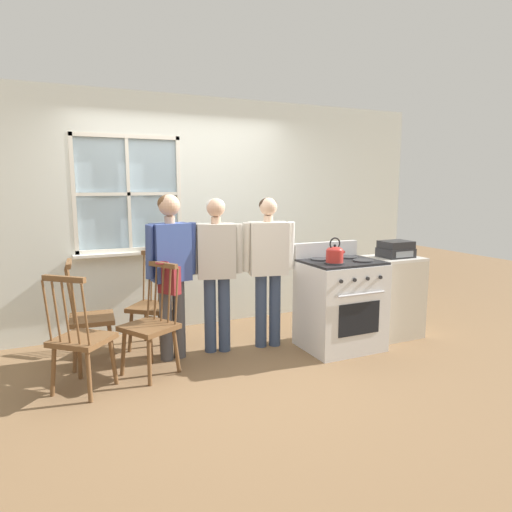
{
  "coord_description": "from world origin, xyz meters",
  "views": [
    {
      "loc": [
        -1.47,
        -3.82,
        1.69
      ],
      "look_at": [
        0.38,
        0.19,
        1.0
      ],
      "focal_mm": 32.0,
      "sensor_mm": 36.0,
      "label": 1
    }
  ],
  "objects_px": {
    "chair_by_window": "(151,326)",
    "stereo": "(396,249)",
    "kettle": "(335,254)",
    "person_elderly_left": "(171,261)",
    "chair_center_cluster": "(80,340)",
    "chair_near_stove": "(153,306)",
    "person_adult_right": "(268,259)",
    "handbag": "(169,279)",
    "potted_plant": "(152,243)",
    "chair_near_wall": "(89,318)",
    "stove": "(340,303)",
    "person_teen_center": "(216,262)",
    "side_counter": "(392,296)"
  },
  "relations": [
    {
      "from": "stereo",
      "to": "person_elderly_left",
      "type": "bearing_deg",
      "value": 171.62
    },
    {
      "from": "chair_near_stove",
      "to": "potted_plant",
      "type": "relative_size",
      "value": 3.28
    },
    {
      "from": "chair_by_window",
      "to": "chair_center_cluster",
      "type": "bearing_deg",
      "value": -107.8
    },
    {
      "from": "chair_by_window",
      "to": "chair_near_wall",
      "type": "height_order",
      "value": "same"
    },
    {
      "from": "person_adult_right",
      "to": "person_elderly_left",
      "type": "bearing_deg",
      "value": -172.09
    },
    {
      "from": "person_adult_right",
      "to": "stereo",
      "type": "distance_m",
      "value": 1.46
    },
    {
      "from": "chair_near_stove",
      "to": "person_adult_right",
      "type": "height_order",
      "value": "person_adult_right"
    },
    {
      "from": "chair_near_wall",
      "to": "handbag",
      "type": "xyz_separation_m",
      "value": [
        0.68,
        -0.36,
        0.38
      ]
    },
    {
      "from": "chair_by_window",
      "to": "potted_plant",
      "type": "height_order",
      "value": "potted_plant"
    },
    {
      "from": "person_elderly_left",
      "to": "person_teen_center",
      "type": "height_order",
      "value": "person_elderly_left"
    },
    {
      "from": "handbag",
      "to": "person_elderly_left",
      "type": "bearing_deg",
      "value": 67.86
    },
    {
      "from": "handbag",
      "to": "stereo",
      "type": "relative_size",
      "value": 0.9
    },
    {
      "from": "stove",
      "to": "side_counter",
      "type": "relative_size",
      "value": 1.2
    },
    {
      "from": "person_elderly_left",
      "to": "chair_center_cluster",
      "type": "bearing_deg",
      "value": -163.69
    },
    {
      "from": "person_teen_center",
      "to": "chair_near_wall",
      "type": "bearing_deg",
      "value": -173.95
    },
    {
      "from": "chair_near_stove",
      "to": "person_elderly_left",
      "type": "height_order",
      "value": "person_elderly_left"
    },
    {
      "from": "kettle",
      "to": "person_elderly_left",
      "type": "bearing_deg",
      "value": 159.67
    },
    {
      "from": "person_elderly_left",
      "to": "stereo",
      "type": "xyz_separation_m",
      "value": [
        2.43,
        -0.36,
        0.02
      ]
    },
    {
      "from": "person_elderly_left",
      "to": "person_adult_right",
      "type": "bearing_deg",
      "value": -12.32
    },
    {
      "from": "stove",
      "to": "potted_plant",
      "type": "height_order",
      "value": "potted_plant"
    },
    {
      "from": "side_counter",
      "to": "stereo",
      "type": "bearing_deg",
      "value": -90.0
    },
    {
      "from": "potted_plant",
      "to": "chair_by_window",
      "type": "bearing_deg",
      "value": -103.31
    },
    {
      "from": "chair_by_window",
      "to": "stereo",
      "type": "distance_m",
      "value": 2.75
    },
    {
      "from": "person_adult_right",
      "to": "handbag",
      "type": "height_order",
      "value": "person_adult_right"
    },
    {
      "from": "chair_by_window",
      "to": "chair_near_wall",
      "type": "bearing_deg",
      "value": -164.69
    },
    {
      "from": "person_elderly_left",
      "to": "person_teen_center",
      "type": "bearing_deg",
      "value": -7.52
    },
    {
      "from": "person_adult_right",
      "to": "stove",
      "type": "height_order",
      "value": "person_adult_right"
    },
    {
      "from": "person_elderly_left",
      "to": "kettle",
      "type": "relative_size",
      "value": 6.49
    },
    {
      "from": "person_teen_center",
      "to": "handbag",
      "type": "bearing_deg",
      "value": -147.75
    },
    {
      "from": "side_counter",
      "to": "chair_by_window",
      "type": "bearing_deg",
      "value": 178.52
    },
    {
      "from": "chair_by_window",
      "to": "person_adult_right",
      "type": "distance_m",
      "value": 1.37
    },
    {
      "from": "kettle",
      "to": "chair_near_wall",
      "type": "bearing_deg",
      "value": 161.21
    },
    {
      "from": "chair_near_stove",
      "to": "person_teen_center",
      "type": "height_order",
      "value": "person_teen_center"
    },
    {
      "from": "chair_by_window",
      "to": "chair_center_cluster",
      "type": "height_order",
      "value": "same"
    },
    {
      "from": "stove",
      "to": "chair_center_cluster",
      "type": "bearing_deg",
      "value": 179.5
    },
    {
      "from": "chair_center_cluster",
      "to": "handbag",
      "type": "bearing_deg",
      "value": -120.84
    },
    {
      "from": "chair_by_window",
      "to": "stereo",
      "type": "relative_size",
      "value": 2.94
    },
    {
      "from": "chair_near_wall",
      "to": "stereo",
      "type": "bearing_deg",
      "value": -95.75
    },
    {
      "from": "kettle",
      "to": "potted_plant",
      "type": "relative_size",
      "value": 0.81
    },
    {
      "from": "person_elderly_left",
      "to": "person_adult_right",
      "type": "distance_m",
      "value": 1.0
    },
    {
      "from": "person_adult_right",
      "to": "stereo",
      "type": "bearing_deg",
      "value": 0.33
    },
    {
      "from": "chair_center_cluster",
      "to": "chair_near_stove",
      "type": "relative_size",
      "value": 1.0
    },
    {
      "from": "person_adult_right",
      "to": "kettle",
      "type": "bearing_deg",
      "value": -32.95
    },
    {
      "from": "person_teen_center",
      "to": "person_adult_right",
      "type": "xyz_separation_m",
      "value": [
        0.54,
        -0.08,
        0.0
      ]
    },
    {
      "from": "chair_near_wall",
      "to": "handbag",
      "type": "relative_size",
      "value": 3.26
    },
    {
      "from": "chair_center_cluster",
      "to": "stereo",
      "type": "distance_m",
      "value": 3.34
    },
    {
      "from": "kettle",
      "to": "stereo",
      "type": "relative_size",
      "value": 0.73
    },
    {
      "from": "chair_near_wall",
      "to": "stove",
      "type": "xyz_separation_m",
      "value": [
        2.41,
        -0.63,
        0.03
      ]
    },
    {
      "from": "person_adult_right",
      "to": "side_counter",
      "type": "height_order",
      "value": "person_adult_right"
    },
    {
      "from": "chair_near_wall",
      "to": "chair_center_cluster",
      "type": "distance_m",
      "value": 0.62
    }
  ]
}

